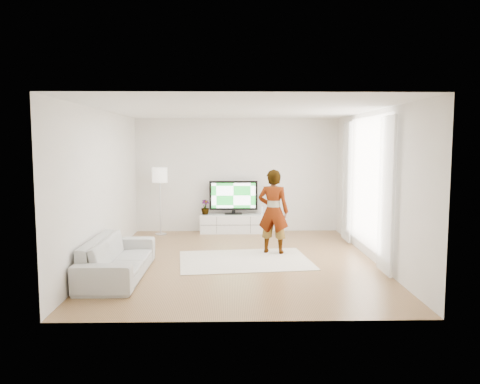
{
  "coord_description": "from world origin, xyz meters",
  "views": [
    {
      "loc": [
        -0.16,
        -8.58,
        2.2
      ],
      "look_at": [
        0.02,
        0.4,
        1.26
      ],
      "focal_mm": 35.0,
      "sensor_mm": 36.0,
      "label": 1
    }
  ],
  "objects_px": {
    "media_console": "(233,223)",
    "floor_lamp": "(160,178)",
    "rug": "(245,260)",
    "sofa": "(118,257)",
    "player": "(273,211)",
    "television": "(233,196)"
  },
  "relations": [
    {
      "from": "rug",
      "to": "sofa",
      "type": "bearing_deg",
      "value": -154.21
    },
    {
      "from": "player",
      "to": "television",
      "type": "bearing_deg",
      "value": -54.65
    },
    {
      "from": "media_console",
      "to": "floor_lamp",
      "type": "xyz_separation_m",
      "value": [
        -1.76,
        -0.19,
        1.14
      ]
    },
    {
      "from": "rug",
      "to": "sofa",
      "type": "xyz_separation_m",
      "value": [
        -2.12,
        -1.03,
        0.32
      ]
    },
    {
      "from": "player",
      "to": "rug",
      "type": "bearing_deg",
      "value": 60.63
    },
    {
      "from": "player",
      "to": "floor_lamp",
      "type": "height_order",
      "value": "player"
    },
    {
      "from": "television",
      "to": "floor_lamp",
      "type": "xyz_separation_m",
      "value": [
        -1.76,
        -0.22,
        0.47
      ]
    },
    {
      "from": "television",
      "to": "player",
      "type": "bearing_deg",
      "value": -70.51
    },
    {
      "from": "television",
      "to": "sofa",
      "type": "relative_size",
      "value": 0.53
    },
    {
      "from": "sofa",
      "to": "player",
      "type": "bearing_deg",
      "value": -59.21
    },
    {
      "from": "media_console",
      "to": "television",
      "type": "xyz_separation_m",
      "value": [
        0.0,
        0.03,
        0.67
      ]
    },
    {
      "from": "sofa",
      "to": "floor_lamp",
      "type": "distance_m",
      "value": 3.74
    },
    {
      "from": "television",
      "to": "rug",
      "type": "xyz_separation_m",
      "value": [
        0.19,
        -2.78,
        -0.9
      ]
    },
    {
      "from": "sofa",
      "to": "rug",
      "type": "bearing_deg",
      "value": -64.08
    },
    {
      "from": "media_console",
      "to": "rug",
      "type": "distance_m",
      "value": 2.77
    },
    {
      "from": "media_console",
      "to": "floor_lamp",
      "type": "height_order",
      "value": "floor_lamp"
    },
    {
      "from": "sofa",
      "to": "television",
      "type": "bearing_deg",
      "value": -26.76
    },
    {
      "from": "media_console",
      "to": "sofa",
      "type": "bearing_deg",
      "value": -117.06
    },
    {
      "from": "rug",
      "to": "player",
      "type": "xyz_separation_m",
      "value": [
        0.58,
        0.58,
        0.84
      ]
    },
    {
      "from": "rug",
      "to": "sofa",
      "type": "distance_m",
      "value": 2.38
    },
    {
      "from": "rug",
      "to": "floor_lamp",
      "type": "height_order",
      "value": "floor_lamp"
    },
    {
      "from": "rug",
      "to": "media_console",
      "type": "bearing_deg",
      "value": 94.04
    }
  ]
}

